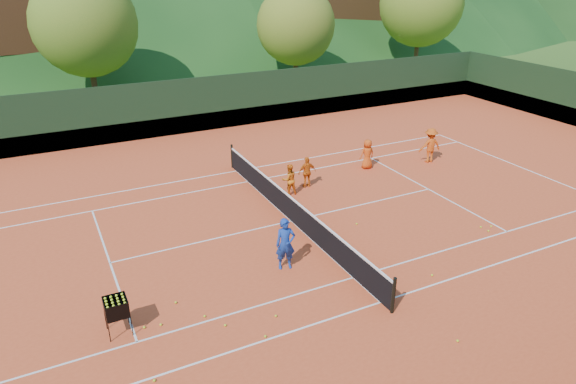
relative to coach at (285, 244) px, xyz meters
name	(u,v)px	position (x,y,z in m)	size (l,w,h in m)	color
ground	(291,221)	(1.58, 2.70, -0.85)	(400.00, 400.00, 0.00)	#32541A
clay_court	(291,221)	(1.58, 2.70, -0.84)	(40.00, 24.00, 0.02)	#C84420
coach	(285,244)	(0.00, 0.00, 0.00)	(0.61, 0.40, 1.66)	#173797
student_a	(289,179)	(2.57, 4.86, -0.18)	(0.63, 0.49, 1.30)	orange
student_b	(307,172)	(3.58, 5.20, -0.17)	(0.78, 0.32, 1.32)	orange
student_c	(367,154)	(7.04, 5.86, -0.15)	(0.67, 0.43, 1.36)	#D34A12
student_d	(430,145)	(10.13, 5.22, -0.01)	(1.06, 0.61, 1.64)	#CF4E12
tennis_ball_0	(176,302)	(-3.53, -0.29, -0.80)	(0.07, 0.07, 0.07)	#BBE025
tennis_ball_4	(351,272)	(1.62, -1.18, -0.80)	(0.07, 0.07, 0.07)	#BBE025
tennis_ball_5	(491,226)	(7.73, -0.92, -0.80)	(0.07, 0.07, 0.07)	#BBE025
tennis_ball_6	(432,275)	(3.73, -2.41, -0.80)	(0.07, 0.07, 0.07)	#BBE025
tennis_ball_7	(481,227)	(7.36, -0.80, -0.80)	(0.07, 0.07, 0.07)	#BBE025
tennis_ball_8	(225,325)	(-2.65, -1.83, -0.80)	(0.07, 0.07, 0.07)	#BBE025
tennis_ball_9	(330,241)	(2.04, 0.75, -0.80)	(0.07, 0.07, 0.07)	#BBE025
tennis_ball_10	(458,341)	(2.32, -4.98, -0.80)	(0.07, 0.07, 0.07)	#BBE025
tennis_ball_12	(488,231)	(7.38, -1.12, -0.80)	(0.07, 0.07, 0.07)	#BBE025
tennis_ball_13	(276,316)	(-1.31, -2.06, -0.80)	(0.07, 0.07, 0.07)	#BBE025
tennis_ball_14	(161,325)	(-4.14, -1.05, -0.80)	(0.07, 0.07, 0.07)	#BBE025
tennis_ball_15	(144,327)	(-4.55, -0.97, -0.80)	(0.07, 0.07, 0.07)	#BBE025
tennis_ball_16	(154,380)	(-4.74, -2.93, -0.80)	(0.07, 0.07, 0.07)	#BBE025
tennis_ball_18	(205,316)	(-3.01, -1.23, -0.80)	(0.07, 0.07, 0.07)	#BBE025
tennis_ball_20	(357,224)	(3.55, 1.39, -0.80)	(0.07, 0.07, 0.07)	#BBE025
tennis_ball_21	(265,336)	(-1.89, -2.69, -0.80)	(0.07, 0.07, 0.07)	#BBE025
court_lines	(291,221)	(1.58, 2.70, -0.83)	(23.83, 11.03, 0.00)	white
tennis_net	(291,209)	(1.58, 2.70, -0.33)	(0.10, 12.07, 1.10)	black
perimeter_fence	(292,190)	(1.58, 2.70, 0.42)	(40.40, 24.24, 3.00)	black
ball_hopper	(116,308)	(-5.13, -0.83, -0.08)	(0.57, 0.57, 1.00)	black
chalet_mid	(182,6)	(7.58, 36.70, 4.14)	(12.65, 8.82, 11.45)	beige
chalet_right	(336,1)	(21.58, 32.70, 4.41)	(11.50, 8.82, 11.91)	beige
tree_b	(85,24)	(-2.42, 22.70, 4.34)	(6.40, 6.40, 8.40)	#3F2719
tree_c	(296,25)	(11.58, 21.70, 3.69)	(5.60, 5.60, 7.35)	#41281A
tree_d	(421,4)	(23.58, 22.70, 4.67)	(6.80, 6.80, 8.93)	#412C1A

